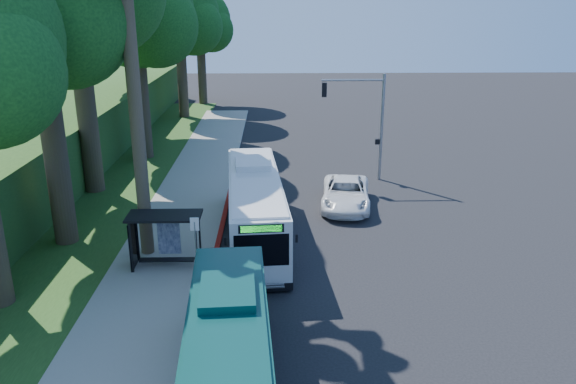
{
  "coord_description": "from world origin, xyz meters",
  "views": [
    {
      "loc": [
        -2.19,
        -25.8,
        11.26
      ],
      "look_at": [
        -1.53,
        1.0,
        2.19
      ],
      "focal_mm": 35.0,
      "sensor_mm": 36.0,
      "label": 1
    }
  ],
  "objects_px": {
    "bus_shelter": "(160,229)",
    "white_bus": "(255,205)",
    "teal_bus": "(228,371)",
    "pickup": "(346,193)"
  },
  "relations": [
    {
      "from": "white_bus",
      "to": "pickup",
      "type": "relative_size",
      "value": 2.06
    },
    {
      "from": "white_bus",
      "to": "teal_bus",
      "type": "bearing_deg",
      "value": -95.79
    },
    {
      "from": "white_bus",
      "to": "pickup",
      "type": "xyz_separation_m",
      "value": [
        5.1,
        4.3,
        -0.91
      ]
    },
    {
      "from": "white_bus",
      "to": "teal_bus",
      "type": "xyz_separation_m",
      "value": [
        -0.32,
        -13.13,
        -0.11
      ]
    },
    {
      "from": "bus_shelter",
      "to": "teal_bus",
      "type": "xyz_separation_m",
      "value": [
        3.74,
        -9.81,
        -0.2
      ]
    },
    {
      "from": "teal_bus",
      "to": "pickup",
      "type": "xyz_separation_m",
      "value": [
        5.42,
        17.43,
        -0.8
      ]
    },
    {
      "from": "bus_shelter",
      "to": "white_bus",
      "type": "distance_m",
      "value": 5.24
    },
    {
      "from": "teal_bus",
      "to": "pickup",
      "type": "bearing_deg",
      "value": 69.13
    },
    {
      "from": "white_bus",
      "to": "teal_bus",
      "type": "distance_m",
      "value": 13.13
    },
    {
      "from": "bus_shelter",
      "to": "teal_bus",
      "type": "height_order",
      "value": "teal_bus"
    }
  ]
}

